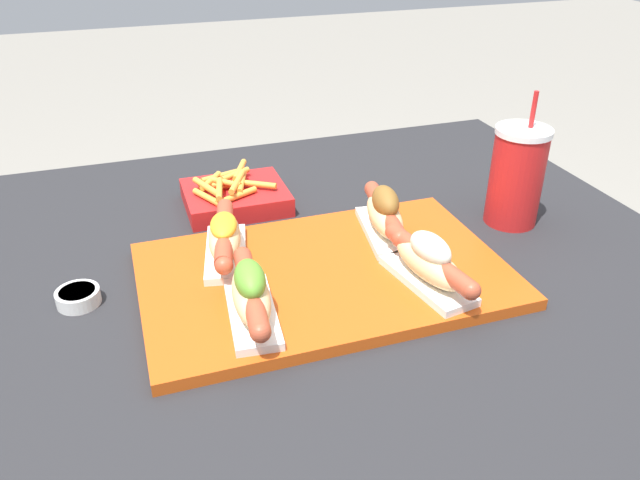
% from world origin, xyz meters
% --- Properties ---
extents(patio_table, '(1.25, 1.16, 0.72)m').
position_xyz_m(patio_table, '(0.00, 0.00, 0.36)').
color(patio_table, '#232326').
rests_on(patio_table, ground_plane).
extents(serving_tray, '(0.53, 0.34, 0.02)m').
position_xyz_m(serving_tray, '(0.02, 0.01, 0.73)').
color(serving_tray, '#CC4C14').
rests_on(serving_tray, patio_table).
extents(hot_dog_0, '(0.08, 0.20, 0.08)m').
position_xyz_m(hot_dog_0, '(-0.11, -0.07, 0.77)').
color(hot_dog_0, white).
rests_on(hot_dog_0, serving_tray).
extents(hot_dog_1, '(0.09, 0.20, 0.08)m').
position_xyz_m(hot_dog_1, '(0.14, -0.07, 0.77)').
color(hot_dog_1, white).
rests_on(hot_dog_1, serving_tray).
extents(hot_dog_2, '(0.09, 0.20, 0.07)m').
position_xyz_m(hot_dog_2, '(-0.11, 0.09, 0.77)').
color(hot_dog_2, white).
rests_on(hot_dog_2, serving_tray).
extents(hot_dog_3, '(0.08, 0.20, 0.08)m').
position_xyz_m(hot_dog_3, '(0.14, 0.08, 0.77)').
color(hot_dog_3, white).
rests_on(hot_dog_3, serving_tray).
extents(sauce_bowl, '(0.06, 0.06, 0.02)m').
position_xyz_m(sauce_bowl, '(-0.33, 0.06, 0.73)').
color(sauce_bowl, silver).
rests_on(sauce_bowl, patio_table).
extents(drink_cup, '(0.09, 0.09, 0.23)m').
position_xyz_m(drink_cup, '(0.39, 0.08, 0.80)').
color(drink_cup, red).
rests_on(drink_cup, patio_table).
extents(fries_basket, '(0.18, 0.16, 0.06)m').
position_xyz_m(fries_basket, '(-0.06, 0.29, 0.74)').
color(fries_basket, red).
rests_on(fries_basket, patio_table).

